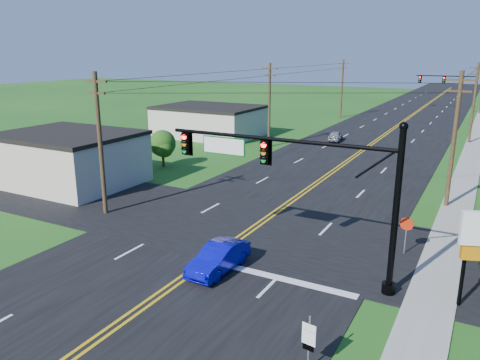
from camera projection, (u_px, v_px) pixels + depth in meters
The scene contains 18 objects.
ground at pixel (104, 332), 17.51m from camera, with size 260.00×260.00×0.00m, color #1C4F16.
road_main at pixel (385, 133), 59.92m from camera, with size 16.00×220.00×0.04m, color black.
road_cross at pixel (250, 228), 27.68m from camera, with size 70.00×10.00×0.04m, color black.
sidewalk at pixel (472, 156), 46.62m from camera, with size 2.00×160.00×0.08m, color gray.
signal_mast_main at pixel (296, 175), 21.05m from camera, with size 11.30×0.60×7.48m.
signal_mast_far at pixel (449, 85), 82.14m from camera, with size 10.98×0.60×7.48m.
cream_bldg_near at pixel (69, 158), 36.63m from camera, with size 10.20×8.20×4.10m.
cream_bldg_far at pixel (210, 121), 57.96m from camera, with size 12.20×9.20×3.70m.
utility_pole_left_a at pixel (100, 142), 29.09m from camera, with size 1.80×0.28×9.00m.
utility_pole_left_b at pixel (269, 104), 50.30m from camera, with size 1.80×0.28×9.00m.
utility_pole_left_c at pixel (342, 87), 73.21m from camera, with size 1.80×0.28×9.00m.
utility_pole_right_a at pixel (454, 138), 30.43m from camera, with size 1.80×0.28×9.00m.
utility_pole_right_b at pixel (474, 102), 52.49m from camera, with size 1.80×0.28×9.00m.
tree_left at pixel (163, 143), 42.01m from camera, with size 2.40×2.40×3.37m.
blue_car at pixel (219, 258), 22.18m from camera, with size 1.37×3.93×1.29m, color #0809B5.
distant_car at pixel (336, 136), 54.67m from camera, with size 1.38×3.42×1.17m, color #AAA9AE.
route_sign at pixel (309, 339), 15.07m from camera, with size 0.50×0.12×2.00m.
stop_sign at pixel (406, 228), 23.83m from camera, with size 0.72×0.08×2.03m.
Camera 1 is at (11.80, -11.10, 10.12)m, focal length 35.00 mm.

